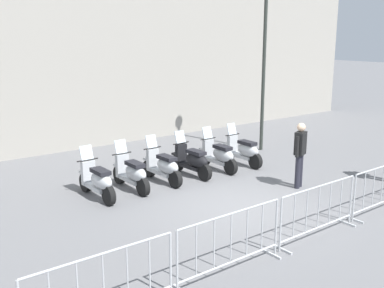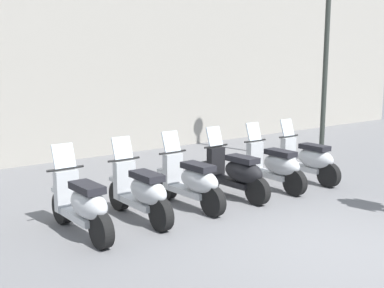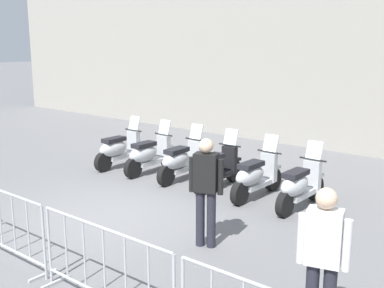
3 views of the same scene
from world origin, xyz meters
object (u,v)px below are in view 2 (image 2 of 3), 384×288
object	(u,v)px
motorcycle_0	(82,205)
motorcycle_4	(273,166)
motorcycle_1	(141,192)
motorcycle_5	(307,160)
street_lamp	(328,9)
motorcycle_3	(235,173)
motorcycle_2	(191,182)

from	to	relation	value
motorcycle_0	motorcycle_4	distance (m)	3.96
motorcycle_1	motorcycle_5	world-z (taller)	same
street_lamp	motorcycle_1	bearing A→B (deg)	-158.63
motorcycle_1	motorcycle_3	size ratio (longest dim) A/B	1.01
motorcycle_0	street_lamp	distance (m)	7.64
motorcycle_1	motorcycle_0	bearing A→B (deg)	-165.43
motorcycle_1	motorcycle_5	distance (m)	3.96
motorcycle_0	motorcycle_1	world-z (taller)	same
motorcycle_0	motorcycle_1	bearing A→B (deg)	14.57
motorcycle_2	street_lamp	world-z (taller)	street_lamp
motorcycle_0	motorcycle_1	xyz separation A→B (m)	(0.96, 0.25, 0.00)
motorcycle_2	motorcycle_0	bearing A→B (deg)	-166.25
motorcycle_3	motorcycle_4	size ratio (longest dim) A/B	0.99
motorcycle_1	motorcycle_2	bearing A→B (deg)	12.92
street_lamp	motorcycle_3	bearing A→B (deg)	-153.99
motorcycle_5	street_lamp	world-z (taller)	street_lamp
motorcycle_1	motorcycle_3	distance (m)	1.98
motorcycle_2	street_lamp	xyz separation A→B (m)	(4.57, 1.95, 3.21)
motorcycle_0	motorcycle_5	xyz separation A→B (m)	(4.84, 1.01, 0.00)
motorcycle_2	motorcycle_4	bearing A→B (deg)	10.69
motorcycle_0	motorcycle_1	size ratio (longest dim) A/B	1.00
motorcycle_0	motorcycle_2	bearing A→B (deg)	13.75
motorcycle_5	motorcycle_4	bearing A→B (deg)	-169.89
motorcycle_2	motorcycle_3	xyz separation A→B (m)	(0.97, 0.19, 0.00)
motorcycle_4	motorcycle_5	world-z (taller)	same
motorcycle_5	street_lamp	distance (m)	3.88
motorcycle_1	street_lamp	xyz separation A→B (m)	(5.54, 2.17, 3.21)
motorcycle_0	motorcycle_3	xyz separation A→B (m)	(2.90, 0.66, 0.00)
motorcycle_2	motorcycle_4	xyz separation A→B (m)	(1.94, 0.37, 0.00)
motorcycle_2	motorcycle_5	world-z (taller)	same
motorcycle_5	motorcycle_2	bearing A→B (deg)	-169.51
motorcycle_0	motorcycle_4	world-z (taller)	same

